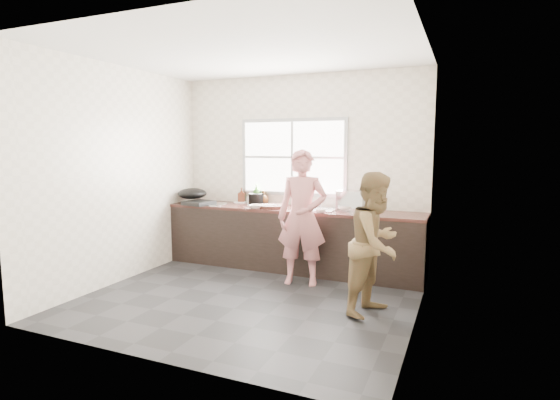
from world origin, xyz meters
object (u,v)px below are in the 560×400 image
at_px(burner, 199,203).
at_px(pot_lid_right, 219,204).
at_px(glass_jar, 249,201).
at_px(wok, 192,194).
at_px(bowl_crabs, 346,208).
at_px(cutting_board, 272,206).
at_px(bottle_brown_short, 263,198).
at_px(dish_rack, 351,201).
at_px(woman, 302,222).
at_px(black_pot, 256,199).
at_px(plate_food, 241,202).
at_px(person_side, 376,244).
at_px(bottle_brown_tall, 242,196).
at_px(bottle_green, 256,194).
at_px(bowl_mince, 256,207).
at_px(pot_lid_left, 215,205).
at_px(bowl_held, 321,210).

bearing_deg(burner, pot_lid_right, 35.54).
distance_m(glass_jar, burner, 0.74).
bearing_deg(burner, wok, 147.89).
bearing_deg(glass_jar, bowl_crabs, -3.31).
bearing_deg(burner, cutting_board, 7.14).
height_order(bottle_brown_short, dish_rack, dish_rack).
bearing_deg(bowl_crabs, bottle_brown_short, 172.08).
distance_m(bottle_brown_short, glass_jar, 0.21).
height_order(woman, cutting_board, woman).
height_order(woman, bottle_brown_short, woman).
bearing_deg(black_pot, plate_food, 169.94).
bearing_deg(person_side, bottle_brown_tall, 76.87).
bearing_deg(bottle_brown_short, bottle_green, 180.00).
xyz_separation_m(burner, pot_lid_right, (0.24, 0.17, -0.02)).
xyz_separation_m(person_side, bowl_mince, (-1.82, 0.96, 0.16)).
distance_m(black_pot, pot_lid_left, 0.60).
bearing_deg(pot_lid_right, bottle_green, 28.73).
bearing_deg(bottle_brown_short, bowl_mince, -77.39).
xyz_separation_m(bottle_green, burner, (-0.72, -0.43, -0.12)).
distance_m(bowl_held, pot_lid_left, 1.60).
xyz_separation_m(woman, bottle_brown_short, (-0.90, 0.78, 0.17)).
distance_m(person_side, burner, 2.93).
bearing_deg(pot_lid_right, black_pot, 20.60).
height_order(cutting_board, bowl_held, bowl_held).
relative_size(bowl_mince, bottle_brown_short, 1.07).
bearing_deg(glass_jar, bottle_green, 54.43).
xyz_separation_m(person_side, pot_lid_right, (-2.52, 1.14, 0.14)).
bearing_deg(cutting_board, bowl_held, -11.02).
xyz_separation_m(bowl_held, bottle_brown_short, (-1.02, 0.44, 0.06)).
xyz_separation_m(woman, bowl_held, (0.13, 0.34, 0.11)).
relative_size(cutting_board, bowl_held, 2.30).
bearing_deg(glass_jar, bottle_brown_tall, 152.18).
height_order(person_side, plate_food, person_side).
height_order(glass_jar, burner, glass_jar).
bearing_deg(bottle_brown_short, dish_rack, -6.05).
bearing_deg(bottle_green, bottle_brown_tall, 180.00).
distance_m(woman, plate_food, 1.48).
relative_size(bottle_brown_tall, dish_rack, 0.58).
distance_m(bowl_crabs, bottle_brown_short, 1.31).
bearing_deg(bowl_mince, pot_lid_right, 165.92).
bearing_deg(person_side, burner, 89.08).
bearing_deg(person_side, cutting_board, 74.48).
height_order(woman, bowl_crabs, woman).
bearing_deg(dish_rack, plate_food, 177.33).
distance_m(bowl_crabs, dish_rack, 0.12).
relative_size(bowl_crabs, pot_lid_left, 0.81).
distance_m(plate_food, pot_lid_right, 0.34).
bearing_deg(woman, black_pot, 133.66).
bearing_deg(pot_lid_right, bottle_brown_tall, 48.18).
relative_size(bottle_green, pot_lid_right, 1.21).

